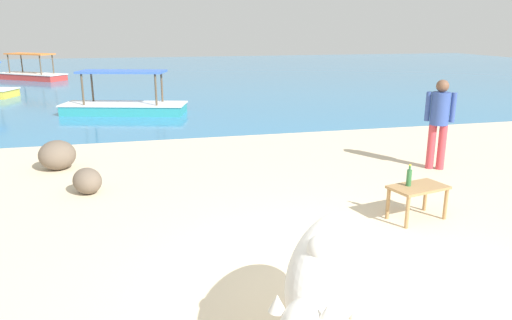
{
  "coord_description": "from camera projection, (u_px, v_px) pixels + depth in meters",
  "views": [
    {
      "loc": [
        -1.89,
        -4.0,
        2.54
      ],
      "look_at": [
        -0.16,
        3.0,
        0.55
      ],
      "focal_mm": 33.79,
      "sensor_mm": 36.0,
      "label": 1
    }
  ],
  "objects": [
    {
      "name": "boat_teal",
      "position": [
        124.0,
        105.0,
        14.51
      ],
      "size": [
        3.85,
        2.12,
        1.29
      ],
      "rotation": [
        0.0,
        0.0,
        2.86
      ],
      "color": "teal",
      "rests_on": "water_surface"
    },
    {
      "name": "water_surface",
      "position": [
        173.0,
        77.0,
        25.45
      ],
      "size": [
        60.0,
        36.0,
        0.03
      ],
      "primitive_type": "cube",
      "color": "teal",
      "rests_on": "ground"
    },
    {
      "name": "boat_red",
      "position": [
        32.0,
        74.0,
        24.01
      ],
      "size": [
        3.6,
        3.18,
        1.29
      ],
      "rotation": [
        0.0,
        0.0,
        2.47
      ],
      "color": "#C63833",
      "rests_on": "water_surface"
    },
    {
      "name": "bottle",
      "position": [
        409.0,
        177.0,
        6.37
      ],
      "size": [
        0.07,
        0.07,
        0.3
      ],
      "color": "#2D6B38",
      "rests_on": "low_bench_table"
    },
    {
      "name": "low_bench_table",
      "position": [
        418.0,
        192.0,
        6.41
      ],
      "size": [
        0.84,
        0.6,
        0.47
      ],
      "rotation": [
        0.0,
        0.0,
        0.23
      ],
      "color": "#A37A4C",
      "rests_on": "sand_beach"
    },
    {
      "name": "sand_beach",
      "position": [
        343.0,
        286.0,
        4.85
      ],
      "size": [
        18.0,
        14.0,
        0.04
      ],
      "primitive_type": "cube",
      "color": "beige",
      "rests_on": "ground"
    },
    {
      "name": "shore_rock_large",
      "position": [
        57.0,
        155.0,
        8.72
      ],
      "size": [
        0.76,
        0.78,
        0.53
      ],
      "primitive_type": "ellipsoid",
      "rotation": [
        0.0,
        0.0,
        1.39
      ],
      "color": "#6B5B4C",
      "rests_on": "sand_beach"
    },
    {
      "name": "shore_rock_medium",
      "position": [
        87.0,
        181.0,
        7.46
      ],
      "size": [
        0.61,
        0.65,
        0.41
      ],
      "primitive_type": "ellipsoid",
      "rotation": [
        0.0,
        0.0,
        2.03
      ],
      "color": "#6B5B4C",
      "rests_on": "sand_beach"
    },
    {
      "name": "person_standing",
      "position": [
        439.0,
        118.0,
        8.57
      ],
      "size": [
        0.45,
        0.32,
        1.62
      ],
      "rotation": [
        0.0,
        0.0,
        1.01
      ],
      "color": "#CC3D47",
      "rests_on": "sand_beach"
    },
    {
      "name": "cow",
      "position": [
        329.0,
        270.0,
        3.61
      ],
      "size": [
        1.4,
        1.89,
        1.12
      ],
      "rotation": [
        0.0,
        0.0,
        4.15
      ],
      "color": "silver",
      "rests_on": "sand_beach"
    }
  ]
}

